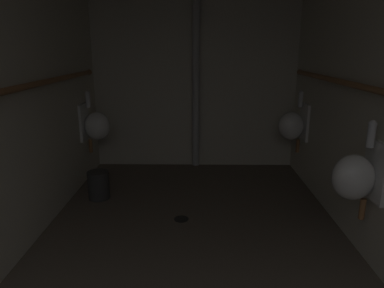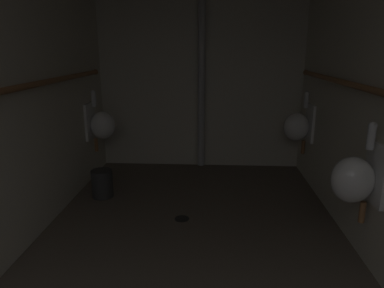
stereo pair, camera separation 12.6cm
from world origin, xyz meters
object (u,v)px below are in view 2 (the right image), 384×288
object	(u,v)px
urinal_right_mid	(356,178)
waste_bin	(102,183)
urinal_left_mid	(101,124)
standpipe_back_wall	(202,76)
urinal_right_far	(298,126)
floor_drain	(182,218)

from	to	relation	value
urinal_right_mid	waste_bin	distance (m)	2.54
urinal_left_mid	waste_bin	size ratio (longest dim) A/B	2.50
standpipe_back_wall	urinal_left_mid	bearing A→B (deg)	-158.06
urinal_right_far	waste_bin	bearing A→B (deg)	-164.24
urinal_right_mid	floor_drain	world-z (taller)	urinal_right_mid
standpipe_back_wall	waste_bin	xyz separation A→B (m)	(-1.05, -1.07, -1.08)
standpipe_back_wall	floor_drain	world-z (taller)	standpipe_back_wall
urinal_right_mid	waste_bin	bearing A→B (deg)	153.28
floor_drain	waste_bin	size ratio (longest dim) A/B	0.46
urinal_right_mid	standpipe_back_wall	world-z (taller)	standpipe_back_wall
urinal_right_mid	urinal_right_far	xyz separation A→B (m)	(0.00, 1.74, 0.00)
waste_bin	urinal_right_mid	bearing A→B (deg)	-26.72
urinal_left_mid	floor_drain	size ratio (longest dim) A/B	5.39
urinal_right_far	floor_drain	distance (m)	1.84
urinal_left_mid	waste_bin	xyz separation A→B (m)	(0.16, -0.59, -0.53)
urinal_left_mid	floor_drain	distance (m)	1.66
standpipe_back_wall	floor_drain	xyz separation A→B (m)	(-0.13, -1.55, -1.23)
floor_drain	urinal_right_far	bearing A→B (deg)	40.35
standpipe_back_wall	urinal_right_mid	bearing A→B (deg)	-61.84
standpipe_back_wall	waste_bin	distance (m)	1.85
standpipe_back_wall	urinal_right_far	bearing A→B (deg)	-20.79
floor_drain	urinal_right_mid	bearing A→B (deg)	-26.00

